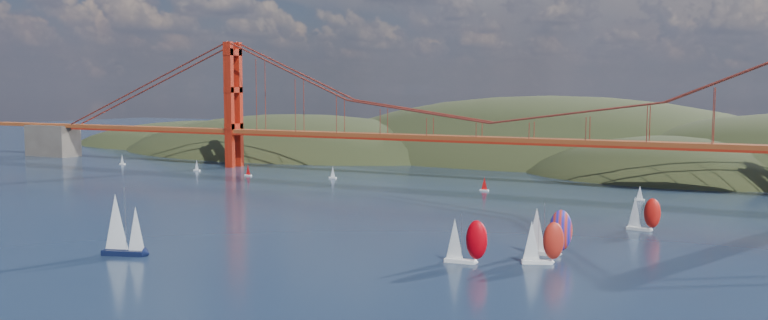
{
  "coord_description": "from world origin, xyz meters",
  "views": [
    {
      "loc": [
        91.71,
        -83.26,
        34.08
      ],
      "look_at": [
        1.76,
        90.0,
        15.76
      ],
      "focal_mm": 35.0,
      "sensor_mm": 36.0,
      "label": 1
    }
  ],
  "objects_px": {
    "racer_1": "(542,241)",
    "racer_rwb": "(548,230)",
    "sloop_navy": "(122,225)",
    "racer_0": "(465,240)",
    "racer_3": "(643,213)"
  },
  "relations": [
    {
      "from": "racer_3",
      "to": "racer_1",
      "type": "bearing_deg",
      "value": -97.98
    },
    {
      "from": "sloop_navy",
      "to": "racer_3",
      "type": "bearing_deg",
      "value": 22.29
    },
    {
      "from": "sloop_navy",
      "to": "racer_0",
      "type": "height_order",
      "value": "sloop_navy"
    },
    {
      "from": "racer_1",
      "to": "racer_3",
      "type": "distance_m",
      "value": 47.19
    },
    {
      "from": "racer_1",
      "to": "racer_rwb",
      "type": "height_order",
      "value": "racer_rwb"
    },
    {
      "from": "racer_rwb",
      "to": "racer_0",
      "type": "bearing_deg",
      "value": -136.78
    },
    {
      "from": "sloop_navy",
      "to": "racer_1",
      "type": "xyz_separation_m",
      "value": [
        79.02,
        32.42,
        -1.82
      ]
    },
    {
      "from": "racer_0",
      "to": "racer_3",
      "type": "xyz_separation_m",
      "value": [
        25.87,
        52.01,
        -0.32
      ]
    },
    {
      "from": "racer_0",
      "to": "racer_rwb",
      "type": "distance_m",
      "value": 19.33
    },
    {
      "from": "sloop_navy",
      "to": "racer_rwb",
      "type": "relative_size",
      "value": 1.31
    },
    {
      "from": "sloop_navy",
      "to": "racer_3",
      "type": "xyz_separation_m",
      "value": [
        91.29,
        77.98,
        -1.95
      ]
    },
    {
      "from": "racer_3",
      "to": "racer_rwb",
      "type": "distance_m",
      "value": 39.63
    },
    {
      "from": "racer_0",
      "to": "sloop_navy",
      "type": "bearing_deg",
      "value": -164.4
    },
    {
      "from": "sloop_navy",
      "to": "racer_rwb",
      "type": "distance_m",
      "value": 87.94
    },
    {
      "from": "sloop_navy",
      "to": "racer_1",
      "type": "distance_m",
      "value": 85.43
    }
  ]
}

